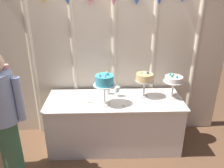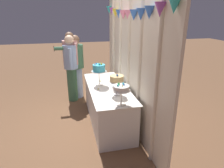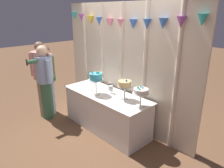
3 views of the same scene
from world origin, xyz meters
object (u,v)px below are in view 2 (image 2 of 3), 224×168
(cake_display_leftmost, at_px, (99,69))
(guest_girl_blue_dress, at_px, (76,65))
(tealight_far_left, at_px, (100,81))
(cake_table, at_px, (107,105))
(cake_display_center, at_px, (117,79))
(wine_glass, at_px, (113,82))
(cake_display_rightmost, at_px, (121,89))
(guest_man_dark_suit, at_px, (71,64))
(tealight_near_left, at_px, (98,89))
(flower_vase, at_px, (115,80))
(guest_man_pink_jacket, at_px, (71,66))

(cake_display_leftmost, height_order, guest_girl_blue_dress, guest_girl_blue_dress)
(cake_display_leftmost, relative_size, tealight_far_left, 9.17)
(guest_girl_blue_dress, bearing_deg, cake_table, 19.53)
(cake_display_center, relative_size, wine_glass, 2.56)
(cake_table, relative_size, tealight_far_left, 38.34)
(cake_display_rightmost, bearing_deg, tealight_far_left, -174.01)
(cake_display_rightmost, relative_size, tealight_far_left, 7.14)
(cake_table, bearing_deg, tealight_far_left, -167.30)
(cake_display_center, xyz_separation_m, guest_man_dark_suit, (-1.82, -0.71, -0.13))
(cake_display_center, height_order, guest_girl_blue_dress, guest_girl_blue_dress)
(wine_glass, xyz_separation_m, tealight_far_left, (-0.39, -0.18, -0.10))
(cake_display_leftmost, distance_m, tealight_far_left, 0.39)
(cake_display_rightmost, xyz_separation_m, tealight_near_left, (-0.72, -0.24, -0.25))
(cake_display_leftmost, bearing_deg, tealight_far_left, 164.98)
(flower_vase, height_order, guest_man_pink_jacket, guest_man_pink_jacket)
(cake_display_rightmost, xyz_separation_m, guest_man_dark_suit, (-2.23, -0.68, -0.11))
(cake_table, bearing_deg, tealight_near_left, -60.73)
(guest_man_dark_suit, xyz_separation_m, guest_man_pink_jacket, (0.14, -0.01, -0.02))
(cake_display_rightmost, distance_m, wine_glass, 0.81)
(cake_table, bearing_deg, guest_girl_blue_dress, -160.47)
(cake_display_center, relative_size, cake_display_rightmost, 1.09)
(tealight_far_left, relative_size, tealight_near_left, 1.24)
(wine_glass, bearing_deg, guest_man_pink_jacket, -150.15)
(cake_table, relative_size, guest_girl_blue_dress, 1.19)
(cake_display_leftmost, relative_size, cake_display_rightmost, 1.28)
(cake_table, height_order, wine_glass, wine_glass)
(cake_display_leftmost, xyz_separation_m, tealight_far_left, (-0.21, 0.06, -0.32))
(wine_glass, height_order, tealight_far_left, wine_glass)
(cake_display_rightmost, height_order, guest_girl_blue_dress, guest_girl_blue_dress)
(guest_girl_blue_dress, bearing_deg, cake_display_leftmost, 16.07)
(cake_display_leftmost, distance_m, guest_man_pink_jacket, 1.25)
(cake_table, height_order, cake_display_leftmost, cake_display_leftmost)
(flower_vase, height_order, tealight_far_left, flower_vase)
(wine_glass, relative_size, flower_vase, 0.86)
(cake_display_center, distance_m, guest_man_dark_suit, 1.96)
(wine_glass, distance_m, tealight_near_left, 0.32)
(flower_vase, bearing_deg, cake_display_center, -11.87)
(guest_girl_blue_dress, distance_m, guest_man_pink_jacket, 0.23)
(wine_glass, distance_m, guest_girl_blue_dress, 1.61)
(guest_man_dark_suit, bearing_deg, tealight_near_left, 16.06)
(guest_girl_blue_dress, height_order, guest_man_pink_jacket, guest_man_pink_jacket)
(guest_man_pink_jacket, bearing_deg, guest_man_dark_suit, 175.23)
(flower_vase, relative_size, guest_girl_blue_dress, 0.11)
(cake_display_leftmost, height_order, tealight_far_left, cake_display_leftmost)
(cake_display_rightmost, relative_size, guest_girl_blue_dress, 0.22)
(tealight_near_left, distance_m, guest_man_dark_suit, 1.58)
(guest_girl_blue_dress, bearing_deg, guest_man_dark_suit, -69.76)
(cake_display_center, distance_m, tealight_far_left, 0.84)
(cake_table, relative_size, wine_glass, 12.62)
(cake_display_leftmost, height_order, cake_display_center, cake_display_leftmost)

